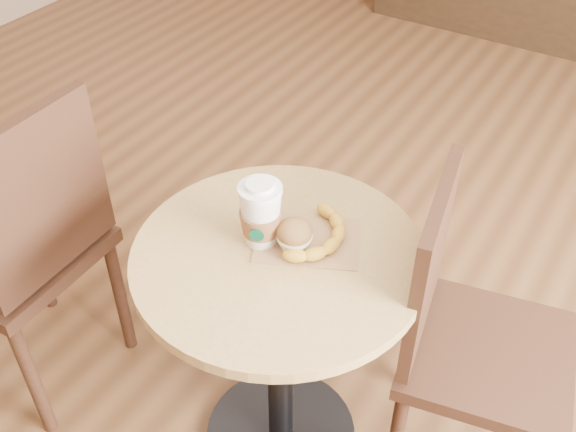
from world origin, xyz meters
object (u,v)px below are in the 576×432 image
object	(u,v)px
coffee_cup	(261,216)
muffin	(294,235)
chair_left	(26,246)
chair_right	(466,334)
banana	(321,237)
cafe_table	(280,318)

from	to	relation	value
coffee_cup	muffin	bearing A→B (deg)	-10.67
chair_left	coffee_cup	xyz separation A→B (m)	(0.67, 0.18, 0.28)
chair_right	muffin	size ratio (longest dim) A/B	10.87
chair_left	chair_right	world-z (taller)	chair_left
chair_left	chair_right	xyz separation A→B (m)	(1.14, 0.38, -0.04)
banana	cafe_table	bearing A→B (deg)	-129.77
cafe_table	banana	bearing A→B (deg)	50.67
chair_right	muffin	distance (m)	0.52
coffee_cup	muffin	world-z (taller)	coffee_cup
chair_right	coffee_cup	distance (m)	0.60
cafe_table	banana	xyz separation A→B (m)	(0.07, 0.08, 0.24)
chair_left	chair_right	bearing A→B (deg)	106.47
chair_right	muffin	bearing A→B (deg)	103.93
cafe_table	chair_right	xyz separation A→B (m)	(0.41, 0.21, -0.02)
chair_left	muffin	size ratio (longest dim) A/B	11.66
chair_right	banana	xyz separation A→B (m)	(-0.35, -0.13, 0.26)
chair_left	banana	size ratio (longest dim) A/B	4.24
chair_right	muffin	xyz separation A→B (m)	(-0.39, -0.18, 0.28)
cafe_table	coffee_cup	world-z (taller)	coffee_cup
cafe_table	chair_right	bearing A→B (deg)	27.42
coffee_cup	cafe_table	bearing A→B (deg)	-35.72
coffee_cup	muffin	size ratio (longest dim) A/B	1.97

